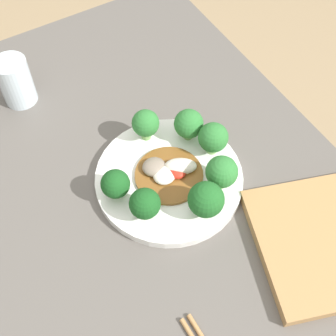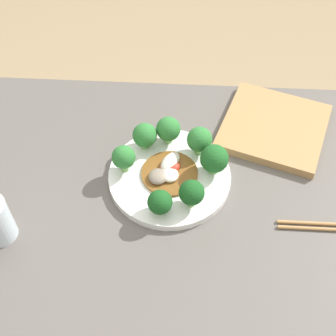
# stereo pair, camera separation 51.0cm
# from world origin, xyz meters

# --- Properties ---
(ground_plane) EXTENTS (8.00, 8.00, 0.00)m
(ground_plane) POSITION_xyz_m (0.00, 0.00, 0.00)
(ground_plane) COLOR #9E8460
(table) EXTENTS (0.99, 0.69, 0.74)m
(table) POSITION_xyz_m (0.00, 0.00, 0.37)
(table) COLOR #5B5651
(table) RESTS_ON ground_plane
(plate) EXTENTS (0.25, 0.25, 0.02)m
(plate) POSITION_xyz_m (-0.00, 0.05, 0.74)
(plate) COLOR white
(plate) RESTS_ON table
(broccoli_south) EXTENTS (0.05, 0.05, 0.06)m
(broccoli_south) POSITION_xyz_m (-0.01, -0.04, 0.78)
(broccoli_south) COLOR #89B76B
(broccoli_south) RESTS_ON plate
(broccoli_northwest) EXTENTS (0.05, 0.05, 0.06)m
(broccoli_northwest) POSITION_xyz_m (-0.06, 0.12, 0.79)
(broccoli_northwest) COLOR #7AAD5B
(broccoli_northwest) RESTS_ON plate
(broccoli_east) EXTENTS (0.06, 0.06, 0.07)m
(broccoli_east) POSITION_xyz_m (0.09, 0.06, 0.79)
(broccoli_east) COLOR #7AAD5B
(broccoli_east) RESTS_ON plate
(broccoli_north) EXTENTS (0.05, 0.05, 0.06)m
(broccoli_north) POSITION_xyz_m (-0.01, 0.14, 0.79)
(broccoli_north) COLOR #89B76B
(broccoli_north) RESTS_ON plate
(broccoli_northeast) EXTENTS (0.05, 0.05, 0.07)m
(broccoli_northeast) POSITION_xyz_m (0.06, 0.11, 0.79)
(broccoli_northeast) COLOR #7AAD5B
(broccoli_northeast) RESTS_ON plate
(broccoli_southeast) EXTENTS (0.05, 0.05, 0.06)m
(broccoli_southeast) POSITION_xyz_m (0.05, -0.02, 0.79)
(broccoli_southeast) COLOR #7AAD5B
(broccoli_southeast) RESTS_ON plate
(broccoli_west) EXTENTS (0.05, 0.05, 0.06)m
(broccoli_west) POSITION_xyz_m (-0.09, 0.06, 0.79)
(broccoli_west) COLOR #7AAD5B
(broccoli_west) RESTS_ON plate
(stirfry_center) EXTENTS (0.12, 0.12, 0.02)m
(stirfry_center) POSITION_xyz_m (-0.01, 0.05, 0.76)
(stirfry_center) COLOR brown
(stirfry_center) RESTS_ON plate
(cutting_board) EXTENTS (0.28, 0.28, 0.02)m
(cutting_board) POSITION_xyz_m (0.23, 0.20, 0.75)
(cutting_board) COLOR #AD7F4C
(cutting_board) RESTS_ON table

